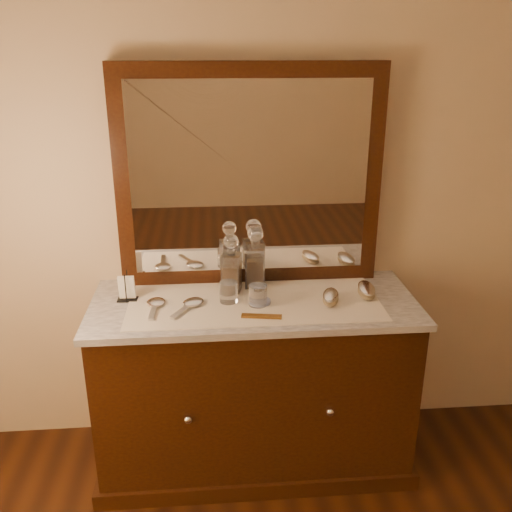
# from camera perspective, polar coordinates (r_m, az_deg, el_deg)

# --- Properties ---
(dresser_cabinet) EXTENTS (1.40, 0.55, 0.82)m
(dresser_cabinet) POSITION_cam_1_polar(r_m,az_deg,el_deg) (2.68, -0.19, -13.17)
(dresser_cabinet) COLOR black
(dresser_cabinet) RESTS_ON floor
(dresser_plinth) EXTENTS (1.46, 0.59, 0.08)m
(dresser_plinth) POSITION_cam_1_polar(r_m,az_deg,el_deg) (2.90, -0.18, -19.25)
(dresser_plinth) COLOR black
(dresser_plinth) RESTS_ON floor
(knob_left) EXTENTS (0.04, 0.04, 0.04)m
(knob_left) POSITION_cam_1_polar(r_m,az_deg,el_deg) (2.42, -7.01, -16.37)
(knob_left) COLOR silver
(knob_left) RESTS_ON dresser_cabinet
(knob_right) EXTENTS (0.04, 0.04, 0.04)m
(knob_right) POSITION_cam_1_polar(r_m,az_deg,el_deg) (2.46, 7.63, -15.63)
(knob_right) COLOR silver
(knob_right) RESTS_ON dresser_cabinet
(marble_top) EXTENTS (1.44, 0.59, 0.03)m
(marble_top) POSITION_cam_1_polar(r_m,az_deg,el_deg) (2.46, -0.20, -4.95)
(marble_top) COLOR silver
(marble_top) RESTS_ON dresser_cabinet
(mirror_frame) EXTENTS (1.20, 0.08, 1.00)m
(mirror_frame) POSITION_cam_1_polar(r_m,az_deg,el_deg) (2.53, -0.68, 8.09)
(mirror_frame) COLOR black
(mirror_frame) RESTS_ON marble_top
(mirror_glass) EXTENTS (1.06, 0.01, 0.86)m
(mirror_glass) POSITION_cam_1_polar(r_m,az_deg,el_deg) (2.49, -0.62, 7.92)
(mirror_glass) COLOR white
(mirror_glass) RESTS_ON marble_top
(lace_runner) EXTENTS (1.10, 0.45, 0.00)m
(lace_runner) POSITION_cam_1_polar(r_m,az_deg,el_deg) (2.44, -0.16, -4.79)
(lace_runner) COLOR silver
(lace_runner) RESTS_ON marble_top
(pin_dish) EXTENTS (0.11, 0.11, 0.01)m
(pin_dish) POSITION_cam_1_polar(r_m,az_deg,el_deg) (2.43, 0.53, -4.71)
(pin_dish) COLOR white
(pin_dish) RESTS_ON lace_runner
(comb) EXTENTS (0.17, 0.06, 0.01)m
(comb) POSITION_cam_1_polar(r_m,az_deg,el_deg) (2.31, 0.58, -6.23)
(comb) COLOR brown
(comb) RESTS_ON lace_runner
(napkin_rack) EXTENTS (0.09, 0.06, 0.13)m
(napkin_rack) POSITION_cam_1_polar(r_m,az_deg,el_deg) (2.51, -13.16, -3.33)
(napkin_rack) COLOR black
(napkin_rack) RESTS_ON marble_top
(decanter_left) EXTENTS (0.10, 0.10, 0.27)m
(decanter_left) POSITION_cam_1_polar(r_m,az_deg,el_deg) (2.51, -2.55, -1.36)
(decanter_left) COLOR brown
(decanter_left) RESTS_ON lace_runner
(decanter_right) EXTENTS (0.10, 0.10, 0.30)m
(decanter_right) POSITION_cam_1_polar(r_m,az_deg,el_deg) (2.55, -0.07, -0.74)
(decanter_right) COLOR brown
(decanter_right) RESTS_ON lace_runner
(brush_near) EXTENTS (0.11, 0.17, 0.04)m
(brush_near) POSITION_cam_1_polar(r_m,az_deg,el_deg) (2.46, 7.69, -4.20)
(brush_near) COLOR #907B58
(brush_near) RESTS_ON lace_runner
(brush_far) EXTENTS (0.09, 0.17, 0.05)m
(brush_far) POSITION_cam_1_polar(r_m,az_deg,el_deg) (2.55, 11.29, -3.46)
(brush_far) COLOR #907B58
(brush_far) RESTS_ON lace_runner
(hand_mirror_outer) EXTENTS (0.09, 0.21, 0.02)m
(hand_mirror_outer) POSITION_cam_1_polar(r_m,az_deg,el_deg) (2.44, -10.33, -4.90)
(hand_mirror_outer) COLOR silver
(hand_mirror_outer) RESTS_ON lace_runner
(hand_mirror_inner) EXTENTS (0.16, 0.22, 0.02)m
(hand_mirror_inner) POSITION_cam_1_polar(r_m,az_deg,el_deg) (2.42, -6.72, -4.93)
(hand_mirror_inner) COLOR silver
(hand_mirror_inner) RESTS_ON lace_runner
(tumblers) EXTENTS (0.21, 0.13, 0.09)m
(tumblers) POSITION_cam_1_polar(r_m,az_deg,el_deg) (2.41, -1.33, -3.88)
(tumblers) COLOR white
(tumblers) RESTS_ON lace_runner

